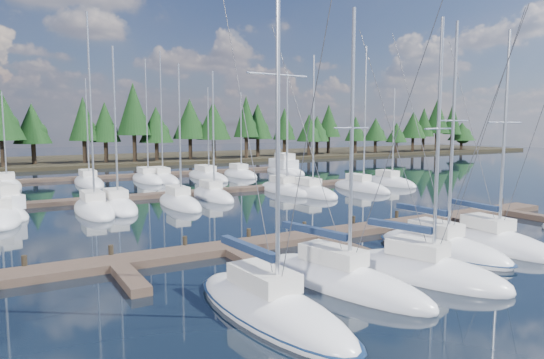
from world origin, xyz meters
TOP-DOWN VIEW (x-y plane):
  - ground at (0.00, 30.00)m, footprint 260.00×260.00m
  - far_shore at (0.00, 90.00)m, footprint 220.00×30.00m
  - main_dock at (0.00, 17.36)m, footprint 44.00×6.13m
  - back_docks at (0.00, 49.58)m, footprint 50.00×21.80m
  - front_sailboat_1 at (-8.36, 8.77)m, footprint 3.71×9.71m
  - front_sailboat_2 at (-4.08, 10.06)m, footprint 4.50×9.63m
  - front_sailboat_3 at (0.13, 9.14)m, footprint 5.14×8.50m
  - front_sailboat_4 at (4.24, 11.72)m, footprint 3.71×8.80m
  - front_sailboat_5 at (7.99, 11.24)m, footprint 3.47×8.34m
  - back_sailboat_rows at (0.07, 44.44)m, footprint 45.50×29.98m
  - motor_yacht_left at (-16.70, 36.79)m, footprint 5.08×8.62m
  - motor_yacht_right at (19.81, 54.23)m, footprint 4.21×9.93m
  - tree_line at (-1.13, 80.17)m, footprint 184.16×11.54m

SIDE VIEW (x-z plane):
  - ground at x=0.00m, z-range 0.00..0.00m
  - back_docks at x=0.00m, z-range 0.00..0.40m
  - main_dock at x=0.00m, z-range -0.25..0.65m
  - back_sailboat_rows at x=0.07m, z-range -8.19..8.71m
  - front_sailboat_4 at x=4.24m, z-range -6.34..6.90m
  - front_sailboat_3 at x=0.13m, z-range -5.99..6.55m
  - front_sailboat_5 at x=7.99m, z-range -6.26..6.82m
  - front_sailboat_2 at x=-4.08m, z-range -6.03..6.59m
  - front_sailboat_1 at x=-8.36m, z-range -7.70..8.28m
  - far_shore at x=0.00m, z-range 0.00..0.60m
  - motor_yacht_left at x=-16.70m, z-range -1.58..2.50m
  - motor_yacht_right at x=19.81m, z-range -1.89..2.94m
  - tree_line at x=-1.13m, z-range 0.34..14.41m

